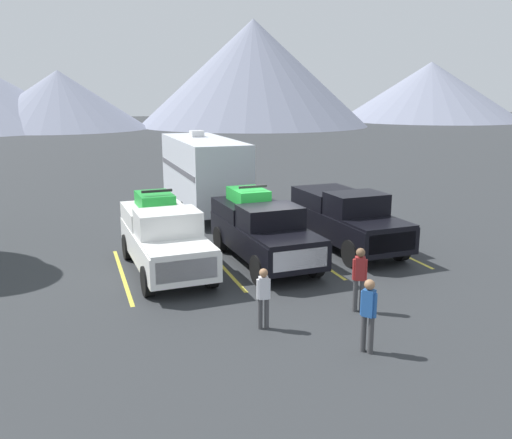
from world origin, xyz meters
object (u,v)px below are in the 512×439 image
pickup_truck_a (164,235)px  person_b (263,294)px  person_a (368,311)px  pickup_truck_b (262,228)px  person_c (360,275)px  pickup_truck_c (346,218)px  camper_trailer_a (203,170)px

pickup_truck_a → person_b: 5.46m
person_a → person_b: (-1.73, 1.90, -0.09)m
pickup_truck_b → person_a: 7.00m
person_c → person_b: bearing=-176.3°
person_a → person_c: 2.30m
pickup_truck_c → camper_trailer_a: bearing=113.7°
person_b → person_c: bearing=3.7°
pickup_truck_a → person_b: bearing=-74.2°
camper_trailer_a → person_a: size_ratio=5.31×
pickup_truck_a → camper_trailer_a: size_ratio=0.62×
person_a → person_c: person_c is taller
pickup_truck_c → person_a: 8.26m
camper_trailer_a → person_b: bearing=-97.8°
pickup_truck_b → person_b: pickup_truck_b is taller
pickup_truck_a → person_c: (4.19, -5.07, -0.16)m
person_a → person_c: size_ratio=0.98×
person_b → camper_trailer_a: bearing=82.2°
pickup_truck_a → pickup_truck_b: pickup_truck_a is taller
pickup_truck_b → pickup_truck_c: pickup_truck_b is taller
pickup_truck_a → pickup_truck_c: pickup_truck_a is taller
camper_trailer_a → person_b: (-1.83, -13.36, -1.12)m
pickup_truck_b → person_b: bearing=-109.4°
person_b → person_c: 2.72m
pickup_truck_c → pickup_truck_b: bearing=-172.0°
person_a → person_b: size_ratio=1.11×
pickup_truck_a → person_b: (1.49, -5.24, -0.27)m
person_c → camper_trailer_a: bearing=93.8°
pickup_truck_a → pickup_truck_c: (6.73, 0.34, -0.01)m
pickup_truck_a → camper_trailer_a: (3.31, 8.11, 0.85)m
pickup_truck_a → pickup_truck_c: 6.73m
person_c → person_a: bearing=-115.2°
camper_trailer_a → person_a: 15.29m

